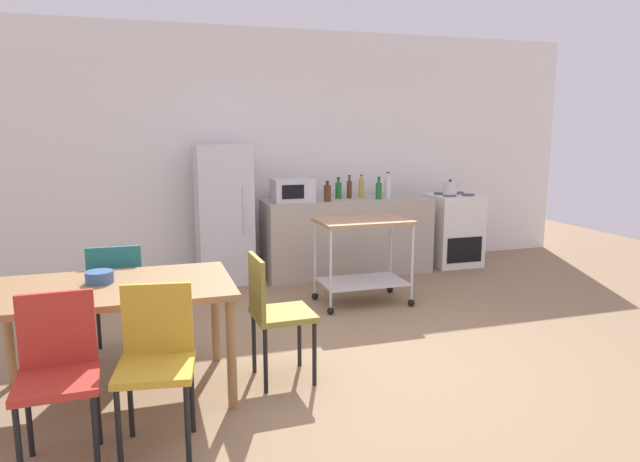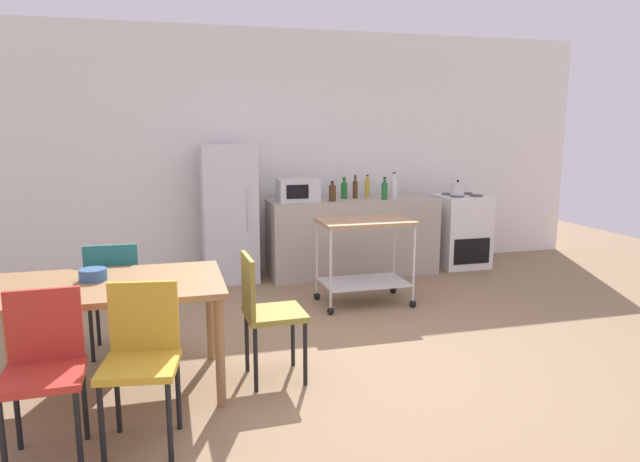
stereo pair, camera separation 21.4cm
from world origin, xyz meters
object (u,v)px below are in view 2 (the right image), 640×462
at_px(bottle_soy_sauce, 394,187).
at_px(kettle, 458,189).
at_px(bottle_hot_sauce, 385,190).
at_px(bottle_wine, 344,190).
at_px(chair_olive, 265,308).
at_px(kitchen_cart, 365,247).
at_px(refrigerator, 229,213).
at_px(bottle_olive_oil, 355,189).
at_px(chair_mustard, 142,353).
at_px(chair_red, 44,363).
at_px(microwave, 298,190).
at_px(fruit_bowl, 93,275).
at_px(bottle_soda, 332,193).
at_px(chair_teal, 115,290).
at_px(dining_table, 105,295).
at_px(stove_oven, 460,231).
at_px(bottle_vinegar, 367,188).

bearing_deg(bottle_soy_sauce, kettle, -3.51).
bearing_deg(bottle_hot_sauce, bottle_wine, 156.01).
distance_m(chair_olive, kitchen_cart, 1.93).
height_order(refrigerator, bottle_hot_sauce, refrigerator).
distance_m(chair_olive, kettle, 3.87).
distance_m(kitchen_cart, bottle_olive_oil, 1.39).
bearing_deg(chair_mustard, chair_red, -169.73).
relative_size(chair_olive, bottle_hot_sauce, 3.37).
height_order(microwave, bottle_wine, microwave).
bearing_deg(bottle_hot_sauce, fruit_bowl, -141.18).
bearing_deg(bottle_olive_oil, chair_mustard, -125.16).
relative_size(chair_olive, refrigerator, 0.57).
distance_m(chair_mustard, chair_red, 0.49).
height_order(bottle_soy_sauce, kettle, bottle_soy_sauce).
bearing_deg(bottle_hot_sauce, chair_red, -134.78).
height_order(bottle_soda, fruit_bowl, bottle_soda).
height_order(chair_teal, microwave, microwave).
xyz_separation_m(kitchen_cart, bottle_olive_oil, (0.33, 1.28, 0.44)).
distance_m(kitchen_cart, kettle, 1.99).
height_order(dining_table, chair_red, chair_red).
bearing_deg(microwave, dining_table, -126.04).
bearing_deg(stove_oven, bottle_hot_sauce, -173.93).
distance_m(microwave, bottle_hot_sauce, 1.04).
relative_size(chair_olive, kettle, 3.71).
height_order(chair_mustard, bottle_soda, bottle_soda).
height_order(microwave, kettle, microwave).
bearing_deg(dining_table, bottle_soy_sauce, 39.88).
bearing_deg(dining_table, bottle_wine, 47.34).
relative_size(chair_mustard, bottle_soda, 3.83).
distance_m(chair_red, microwave, 3.93).
relative_size(microwave, bottle_wine, 1.81).
bearing_deg(bottle_soda, chair_red, -128.33).
distance_m(chair_red, kettle, 5.24).
distance_m(stove_oven, bottle_soy_sauce, 1.11).
distance_m(dining_table, microwave, 3.21).
bearing_deg(bottle_wine, dining_table, -132.66).
relative_size(chair_mustard, bottle_soy_sauce, 2.85).
bearing_deg(bottle_wine, bottle_soda, -135.98).
height_order(refrigerator, bottle_wine, refrigerator).
distance_m(chair_teal, bottle_vinegar, 3.45).
xyz_separation_m(refrigerator, microwave, (0.78, -0.11, 0.25)).
height_order(chair_red, bottle_soy_sauce, bottle_soy_sauce).
height_order(dining_table, fruit_bowl, fruit_bowl).
height_order(bottle_hot_sauce, fruit_bowl, bottle_hot_sauce).
xyz_separation_m(bottle_soy_sauce, fruit_bowl, (-3.13, -2.47, -0.24)).
xyz_separation_m(chair_olive, bottle_soda, (1.23, 2.56, 0.48)).
height_order(chair_red, bottle_vinegar, bottle_vinegar).
height_order(microwave, bottle_soda, microwave).
height_order(bottle_vinegar, fruit_bowl, bottle_vinegar).
height_order(chair_mustard, bottle_olive_oil, bottle_olive_oil).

